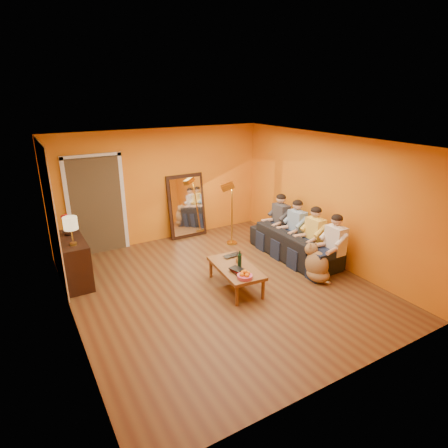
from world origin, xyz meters
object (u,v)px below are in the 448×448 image
mirror_frame (187,206)px  sideboard (74,261)px  table_lamp (72,231)px  laptop (234,256)px  person_mid_right (297,227)px  vase (68,230)px  dog (317,262)px  person_far_right (281,220)px  sofa (294,243)px  wine_bottle (240,259)px  floor_lamp (232,214)px  tumbler (238,260)px  person_mid_left (315,236)px  person_far_left (335,245)px  coffee_table (236,277)px

mirror_frame → sideboard: (-2.79, -1.08, -0.34)m
table_lamp → laptop: size_ratio=1.41×
person_mid_right → vase: 4.58m
dog → person_far_right: bearing=68.7°
person_mid_right → dog: bearing=-111.7°
mirror_frame → sofa: mirror_frame is taller
sofa → dog: dog is taller
table_lamp → wine_bottle: bearing=-30.0°
mirror_frame → floor_lamp: 1.20m
sofa → wine_bottle: (-1.74, -0.56, 0.26)m
mirror_frame → wine_bottle: 2.85m
wine_bottle → tumbler: (0.07, 0.17, -0.11)m
dog → person_mid_left: bearing=45.5°
laptop → mirror_frame: bearing=82.8°
sofa → person_far_left: 1.05m
mirror_frame → sideboard: 3.01m
sofa → tumbler: size_ratio=23.34×
wine_bottle → coffee_table: bearing=135.0°
coffee_table → wine_bottle: (0.05, -0.05, 0.37)m
wine_bottle → table_lamp: bearing=150.0°
table_lamp → vase: bearing=90.0°
table_lamp → sofa: 4.40m
person_mid_right → vase: person_mid_right is taller
coffee_table → person_mid_left: bearing=7.1°
sideboard → table_lamp: bearing=-90.0°
mirror_frame → vase: (-2.79, -0.83, 0.19)m
wine_bottle → person_far_right: bearing=32.9°
tumbler → dog: bearing=-24.9°
table_lamp → tumbler: size_ratio=5.57×
floor_lamp → wine_bottle: floor_lamp is taller
person_far_left → person_mid_right: same height
wine_bottle → vase: vase is taller
sofa → person_far_right: bearing=-11.3°
person_far_left → vase: size_ratio=6.09×
floor_lamp → person_far_right: (0.91, -0.63, -0.11)m
mirror_frame → laptop: size_ratio=4.21×
floor_lamp → person_mid_left: size_ratio=1.18×
floor_lamp → tumbler: size_ratio=15.72×
table_lamp → vase: size_ratio=2.55×
laptop → person_far_right: bearing=21.4°
table_lamp → laptop: bearing=-21.7°
laptop → table_lamp: bearing=154.8°
coffee_table → person_mid_right: size_ratio=1.00×
coffee_table → person_far_right: size_ratio=1.00×
sofa → wine_bottle: size_ratio=6.89×
mirror_frame → dog: mirror_frame is taller
dog → person_far_left: (0.44, 0.01, 0.25)m
mirror_frame → sideboard: bearing=-158.8°
coffee_table → person_mid_left: person_mid_left is taller
dog → laptop: bearing=140.1°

